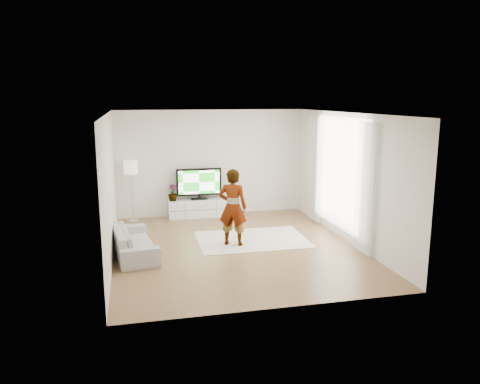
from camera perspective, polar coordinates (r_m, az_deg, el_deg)
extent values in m
plane|color=olive|center=(9.97, -0.56, -6.74)|extent=(6.00, 6.00, 0.00)
plane|color=white|center=(9.47, -0.60, 9.57)|extent=(6.00, 6.00, 0.00)
cube|color=silver|center=(9.41, -15.61, 0.55)|extent=(0.02, 6.00, 2.80)
cube|color=silver|center=(10.45, 12.93, 1.73)|extent=(0.02, 6.00, 2.80)
cube|color=silver|center=(12.53, -3.58, 3.57)|extent=(5.00, 0.02, 2.80)
cube|color=silver|center=(6.79, 4.95, -3.17)|extent=(5.00, 0.02, 2.80)
cube|color=white|center=(10.70, 12.15, 2.26)|extent=(0.01, 2.60, 2.50)
cube|color=white|center=(9.53, 15.00, 0.41)|extent=(0.04, 0.70, 2.60)
cube|color=white|center=(11.85, 9.11, 2.76)|extent=(0.04, 0.70, 2.60)
cube|color=white|center=(12.46, -4.95, -1.96)|extent=(1.65, 0.46, 0.46)
cube|color=black|center=(12.24, -4.79, -2.21)|extent=(1.60, 0.00, 0.01)
cube|color=black|center=(12.19, -6.71, -2.30)|extent=(0.01, 0.00, 0.41)
cube|color=black|center=(12.30, -2.90, -2.11)|extent=(0.01, 0.00, 0.41)
cube|color=black|center=(12.44, -4.99, -0.84)|extent=(0.43, 0.23, 0.02)
cube|color=black|center=(12.43, -4.99, -0.60)|extent=(0.09, 0.05, 0.09)
cube|color=black|center=(12.35, -5.03, 1.23)|extent=(1.19, 0.06, 0.72)
cube|color=green|center=(12.31, -5.00, 1.20)|extent=(1.08, 0.01, 0.62)
cube|color=white|center=(12.51, -1.71, -0.32)|extent=(0.08, 0.15, 0.20)
cube|color=#4CB2FF|center=(12.44, -1.65, -0.31)|extent=(0.01, 0.00, 0.11)
imported|color=#3F7238|center=(12.29, -8.21, -0.09)|extent=(0.30, 0.30, 0.43)
cube|color=white|center=(10.48, 1.47, -5.79)|extent=(2.43, 1.77, 0.01)
imported|color=#334772|center=(9.89, -0.89, -1.86)|extent=(0.71, 0.60, 1.65)
imported|color=#AAAAA6|center=(9.66, -12.81, -5.89)|extent=(0.98, 1.98, 0.55)
cylinder|color=silver|center=(12.34, -12.89, -3.41)|extent=(0.27, 0.27, 0.02)
cylinder|color=silver|center=(12.20, -13.02, -0.63)|extent=(0.03, 0.03, 1.21)
cylinder|color=white|center=(12.06, -13.19, 2.96)|extent=(0.35, 0.35, 0.34)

